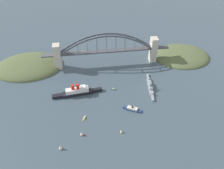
# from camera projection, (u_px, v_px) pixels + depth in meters

# --- Properties ---
(ground_plane) EXTENTS (1400.00, 1400.00, 0.00)m
(ground_plane) POSITION_uv_depth(u_px,v_px,m) (107.00, 64.00, 478.20)
(ground_plane) COLOR #3D4C56
(harbor_arch_bridge) EXTENTS (255.17, 17.02, 68.07)m
(harbor_arch_bridge) POSITION_uv_depth(u_px,v_px,m) (107.00, 52.00, 459.77)
(harbor_arch_bridge) COLOR beige
(harbor_arch_bridge) RESTS_ON ground
(headland_west_shore) EXTENTS (120.64, 104.57, 22.11)m
(headland_west_shore) POSITION_uv_depth(u_px,v_px,m) (182.00, 56.00, 502.99)
(headland_west_shore) COLOR #515B38
(headland_west_shore) RESTS_ON ground
(headland_east_shore) EXTENTS (137.47, 107.14, 28.09)m
(headland_east_shore) POSITION_uv_depth(u_px,v_px,m) (30.00, 66.00, 471.68)
(headland_east_shore) COLOR #515B38
(headland_east_shore) RESTS_ON ground
(ocean_liner) EXTENTS (87.61, 17.38, 21.49)m
(ocean_liner) POSITION_uv_depth(u_px,v_px,m) (77.00, 92.00, 400.27)
(ocean_liner) COLOR black
(ocean_liner) RESTS_ON ground
(naval_cruiser) EXTENTS (12.71, 75.88, 16.97)m
(naval_cruiser) POSITION_uv_depth(u_px,v_px,m) (150.00, 86.00, 416.31)
(naval_cruiser) COLOR gray
(naval_cruiser) RESTS_ON ground
(harbor_ferry_steamer) EXTENTS (29.91, 19.69, 7.43)m
(harbor_ferry_steamer) POSITION_uv_depth(u_px,v_px,m) (132.00, 109.00, 372.79)
(harbor_ferry_steamer) COLOR navy
(harbor_ferry_steamer) RESTS_ON ground
(seaplane_taxiing_near_bridge) EXTENTS (8.90, 9.12, 4.86)m
(seaplane_taxiing_near_bridge) POSITION_uv_depth(u_px,v_px,m) (84.00, 52.00, 513.13)
(seaplane_taxiing_near_bridge) COLOR #B7B7B2
(seaplane_taxiing_near_bridge) RESTS_ON ground
(small_boat_0) EXTENTS (6.00, 8.67, 9.07)m
(small_boat_0) POSITION_uv_depth(u_px,v_px,m) (60.00, 147.00, 313.08)
(small_boat_0) COLOR brown
(small_boat_0) RESTS_ON ground
(small_boat_1) EXTENTS (4.54, 5.77, 6.28)m
(small_boat_1) POSITION_uv_depth(u_px,v_px,m) (121.00, 131.00, 336.28)
(small_boat_1) COLOR gold
(small_boat_1) RESTS_ON ground
(small_boat_2) EXTENTS (6.41, 11.26, 2.04)m
(small_boat_2) POSITION_uv_depth(u_px,v_px,m) (84.00, 118.00, 359.17)
(small_boat_2) COLOR gold
(small_boat_2) RESTS_ON ground
(small_boat_3) EXTENTS (10.53, 6.11, 2.66)m
(small_boat_3) POSITION_uv_depth(u_px,v_px,m) (114.00, 89.00, 413.25)
(small_boat_3) COLOR #2D6B3D
(small_boat_3) RESTS_ON ground
(small_boat_4) EXTENTS (7.91, 5.40, 7.84)m
(small_boat_4) POSITION_uv_depth(u_px,v_px,m) (82.00, 133.00, 331.81)
(small_boat_4) COLOR #B2231E
(small_boat_4) RESTS_ON ground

